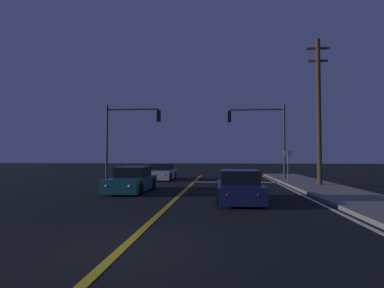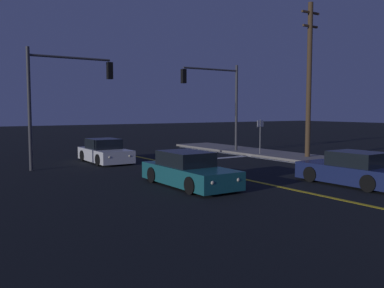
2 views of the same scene
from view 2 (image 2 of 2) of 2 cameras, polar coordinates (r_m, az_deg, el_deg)
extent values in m
cube|color=gray|center=(23.31, 23.98, -2.90)|extent=(3.20, 34.44, 0.15)
cube|color=gold|center=(17.30, 9.62, -5.30)|extent=(0.20, 32.53, 0.01)
cube|color=white|center=(21.80, 21.33, -3.50)|extent=(0.16, 32.53, 0.01)
cube|color=white|center=(25.46, 2.44, -2.05)|extent=(6.27, 0.50, 0.01)
cube|color=silver|center=(24.29, -11.77, -1.44)|extent=(1.85, 4.11, 0.68)
cube|color=black|center=(24.46, -12.00, 0.01)|extent=(1.59, 1.89, 0.60)
cylinder|color=black|center=(23.47, -8.66, -1.90)|extent=(0.22, 0.64, 0.64)
cylinder|color=black|center=(22.81, -12.61, -2.15)|extent=(0.22, 0.64, 0.64)
cylinder|color=black|center=(25.80, -11.01, -1.34)|extent=(0.22, 0.64, 0.64)
cylinder|color=black|center=(25.20, -14.65, -1.55)|extent=(0.22, 0.64, 0.64)
sphere|color=#FFF4CC|center=(22.68, -8.57, -1.62)|extent=(0.18, 0.18, 0.18)
sphere|color=#FFF4CC|center=(22.23, -11.26, -1.78)|extent=(0.18, 0.18, 0.18)
sphere|color=red|center=(26.35, -12.21, -0.80)|extent=(0.14, 0.14, 0.14)
sphere|color=red|center=(25.96, -14.57, -0.93)|extent=(0.14, 0.14, 0.14)
cube|color=#195960|center=(16.42, -0.38, -4.23)|extent=(1.84, 4.69, 0.68)
cube|color=black|center=(16.57, -0.90, -2.05)|extent=(1.57, 2.16, 0.60)
cylinder|color=black|center=(15.75, 5.09, -5.07)|extent=(0.22, 0.64, 0.64)
cylinder|color=black|center=(14.78, -0.12, -5.69)|extent=(0.22, 0.64, 0.64)
cylinder|color=black|center=(18.09, -0.59, -3.79)|extent=(0.22, 0.64, 0.64)
cylinder|color=black|center=(17.26, -5.36, -4.22)|extent=(0.22, 0.64, 0.64)
sphere|color=#FFF4CC|center=(14.90, 6.20, -4.85)|extent=(0.18, 0.18, 0.18)
sphere|color=#FFF4CC|center=(14.23, 2.67, -5.28)|extent=(0.18, 0.18, 0.18)
sphere|color=red|center=(18.63, -2.72, -2.92)|extent=(0.14, 0.14, 0.14)
sphere|color=red|center=(18.10, -5.80, -3.17)|extent=(0.14, 0.14, 0.14)
cube|color=navy|center=(17.90, 20.91, -3.80)|extent=(1.89, 4.28, 0.68)
cube|color=black|center=(17.68, 21.64, -1.96)|extent=(1.58, 1.99, 0.60)
cylinder|color=black|center=(18.03, 15.94, -3.99)|extent=(0.24, 0.65, 0.64)
cylinder|color=black|center=(19.34, 19.09, -3.50)|extent=(0.24, 0.65, 0.64)
cylinder|color=black|center=(16.51, 23.02, -4.97)|extent=(0.24, 0.65, 0.64)
sphere|color=#FFF4CC|center=(18.69, 14.74, -3.05)|extent=(0.18, 0.18, 0.18)
sphere|color=#FFF4CC|center=(19.54, 16.86, -2.77)|extent=(0.18, 0.18, 0.18)
cylinder|color=#38383D|center=(29.51, 6.08, 4.77)|extent=(0.18, 0.18, 6.10)
cylinder|color=#38383D|center=(28.31, 2.65, 10.16)|extent=(4.37, 0.12, 0.12)
cube|color=black|center=(27.04, -1.15, 9.26)|extent=(0.28, 0.28, 0.90)
sphere|color=red|center=(27.07, -1.16, 9.83)|extent=(0.22, 0.22, 0.22)
sphere|color=#4C2D05|center=(27.04, -1.15, 9.26)|extent=(0.22, 0.22, 0.22)
sphere|color=#0A3814|center=(27.02, -1.15, 8.69)|extent=(0.22, 0.22, 0.22)
cylinder|color=#38383D|center=(21.92, -21.33, 4.46)|extent=(0.18, 0.18, 6.05)
cylinder|color=#38383D|center=(22.60, -16.23, 11.26)|extent=(4.19, 0.12, 0.12)
cube|color=black|center=(23.25, -11.18, 9.80)|extent=(0.28, 0.28, 0.90)
sphere|color=red|center=(23.28, -11.19, 10.46)|extent=(0.22, 0.22, 0.22)
sphere|color=#4C2D05|center=(23.25, -11.18, 9.80)|extent=(0.22, 0.22, 0.22)
sphere|color=#0A3814|center=(23.23, -11.17, 9.14)|extent=(0.22, 0.22, 0.22)
cylinder|color=#4C3823|center=(26.35, 15.69, 8.19)|extent=(0.30, 0.30, 9.37)
cube|color=#4C3823|center=(26.93, 15.89, 16.89)|extent=(1.44, 0.12, 0.12)
cube|color=#4C3823|center=(26.77, 15.85, 15.22)|extent=(1.21, 0.12, 0.12)
cylinder|color=slate|center=(27.25, 9.29, 0.82)|extent=(0.06, 0.06, 2.37)
cube|color=white|center=(27.21, 9.31, 2.78)|extent=(0.56, 0.08, 0.40)
camera|label=1|loc=(14.18, 71.25, -2.77)|focal=30.26mm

